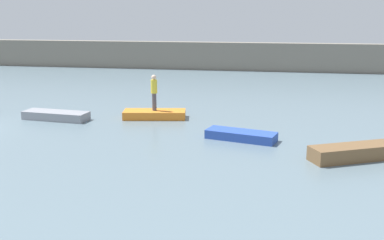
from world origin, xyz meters
name	(u,v)px	position (x,y,z in m)	size (l,w,h in m)	color
embankment_wall	(127,55)	(0.00, 25.17, 1.29)	(80.00, 1.20, 2.57)	gray
rowboat_grey	(56,115)	(3.50, 3.23, 0.21)	(3.34, 1.04, 0.42)	gray
rowboat_orange	(155,114)	(8.32, 4.42, 0.20)	(3.14, 1.19, 0.41)	orange
rowboat_blue	(241,135)	(12.99, 1.16, 0.19)	(2.96, 1.00, 0.38)	#2B4CAD
rowboat_brown	(354,152)	(17.28, -0.78, 0.27)	(3.35, 0.96, 0.54)	brown
person_yellow_shirt	(154,91)	(8.32, 4.42, 1.43)	(0.32, 0.32, 1.82)	#4C4C56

